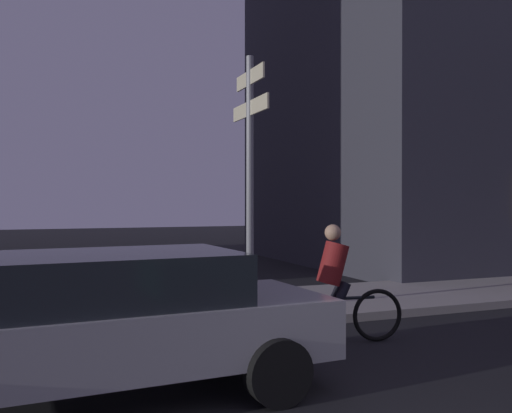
{
  "coord_description": "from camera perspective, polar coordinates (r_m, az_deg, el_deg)",
  "views": [
    {
      "loc": [
        -3.03,
        -2.29,
        1.9
      ],
      "look_at": [
        0.09,
        5.65,
        1.84
      ],
      "focal_mm": 38.69,
      "sensor_mm": 36.0,
      "label": 1
    }
  ],
  "objects": [
    {
      "name": "sidewalk_kerb",
      "position": [
        9.67,
        -2.86,
        -10.51
      ],
      "size": [
        40.0,
        2.91,
        0.14
      ],
      "primitive_type": "cube",
      "color": "#9E9991",
      "rests_on": "ground_plane"
    },
    {
      "name": "signpost",
      "position": [
        9.0,
        -0.64,
        4.67
      ],
      "size": [
        0.12,
        1.55,
        4.14
      ],
      "color": "gray",
      "rests_on": "sidewalk_kerb"
    },
    {
      "name": "car_near_left",
      "position": [
        5.59,
        -15.23,
        -11.32
      ],
      "size": [
        4.6,
        2.08,
        1.42
      ],
      "color": "#B7B7BC",
      "rests_on": "ground_plane"
    },
    {
      "name": "cyclist",
      "position": [
        7.56,
        8.29,
        -8.37
      ],
      "size": [
        1.81,
        0.38,
        1.61
      ],
      "color": "black",
      "rests_on": "ground_plane"
    }
  ]
}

